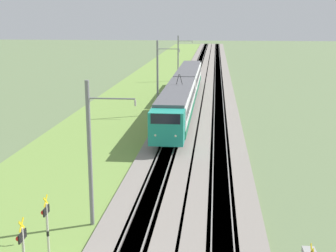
# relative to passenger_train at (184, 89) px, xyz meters

# --- Properties ---
(ballast_main) EXTENTS (240.00, 4.40, 0.30)m
(ballast_main) POSITION_rel_passenger_train_xyz_m (10.80, 0.00, -2.18)
(ballast_main) COLOR gray
(ballast_main) RESTS_ON ground
(ballast_adjacent) EXTENTS (240.00, 4.40, 0.30)m
(ballast_adjacent) POSITION_rel_passenger_train_xyz_m (10.80, -4.24, -2.18)
(ballast_adjacent) COLOR gray
(ballast_adjacent) RESTS_ON ground
(track_main) EXTENTS (240.00, 1.57, 0.45)m
(track_main) POSITION_rel_passenger_train_xyz_m (10.80, 0.00, -2.17)
(track_main) COLOR #4C4238
(track_main) RESTS_ON ground
(track_adjacent) EXTENTS (240.00, 1.57, 0.45)m
(track_adjacent) POSITION_rel_passenger_train_xyz_m (10.80, -4.24, -2.17)
(track_adjacent) COLOR #4C4238
(track_adjacent) RESTS_ON ground
(grass_verge) EXTENTS (240.00, 12.62, 0.12)m
(grass_verge) POSITION_rel_passenger_train_xyz_m (10.80, 5.86, -2.27)
(grass_verge) COLOR olive
(grass_verge) RESTS_ON ground
(passenger_train) EXTENTS (40.76, 2.88, 4.98)m
(passenger_train) POSITION_rel_passenger_train_xyz_m (0.00, 0.00, 0.00)
(passenger_train) COLOR teal
(passenger_train) RESTS_ON ground
(crossing_signal_near) EXTENTS (0.70, 0.23, 3.32)m
(crossing_signal_near) POSITION_rel_passenger_train_xyz_m (-39.36, 3.57, -0.31)
(crossing_signal_near) COLOR beige
(crossing_signal_near) RESTS_ON ground
(crossing_signal_aux) EXTENTS (0.70, 0.23, 3.04)m
(crossing_signal_aux) POSITION_rel_passenger_train_xyz_m (-36.31, 3.75, -0.48)
(crossing_signal_aux) COLOR beige
(crossing_signal_aux) RESTS_ON ground
(catenary_mast_near) EXTENTS (0.22, 2.56, 7.80)m
(catenary_mast_near) POSITION_rel_passenger_train_xyz_m (-32.90, 2.52, 1.71)
(catenary_mast_near) COLOR slate
(catenary_mast_near) RESTS_ON ground
(catenary_mast_mid) EXTENTS (0.22, 2.56, 8.31)m
(catenary_mast_mid) POSITION_rel_passenger_train_xyz_m (-4.50, 2.52, 1.97)
(catenary_mast_mid) COLOR slate
(catenary_mast_mid) RESTS_ON ground
(catenary_mast_far) EXTENTS (0.22, 2.56, 7.71)m
(catenary_mast_far) POSITION_rel_passenger_train_xyz_m (23.90, 2.52, 1.67)
(catenary_mast_far) COLOR slate
(catenary_mast_far) RESTS_ON ground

